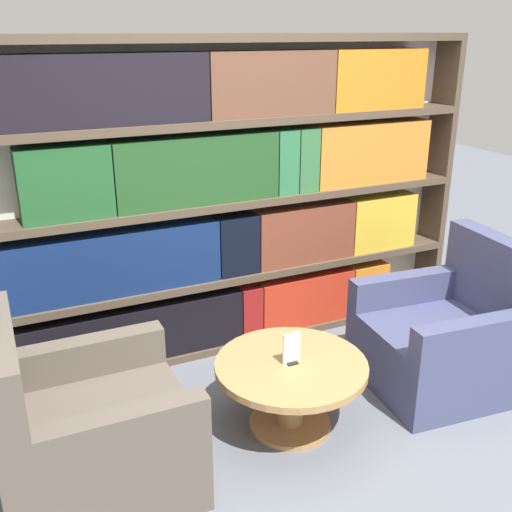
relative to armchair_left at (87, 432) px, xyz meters
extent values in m
plane|color=slate|center=(1.24, -0.27, -0.30)|extent=(14.00, 14.00, 0.00)
cube|color=silver|center=(1.24, 1.16, 0.73)|extent=(3.36, 0.05, 2.06)
cube|color=brown|center=(2.89, 1.04, 0.73)|extent=(0.05, 0.30, 2.06)
cube|color=brown|center=(1.24, 1.04, -0.28)|extent=(3.26, 0.30, 0.05)
cube|color=brown|center=(1.24, 1.04, 0.21)|extent=(3.26, 0.30, 0.05)
cube|color=brown|center=(1.24, 1.04, 0.73)|extent=(3.26, 0.30, 0.05)
cube|color=brown|center=(1.24, 1.04, 1.25)|extent=(3.26, 0.30, 0.05)
cube|color=brown|center=(1.24, 1.04, 1.74)|extent=(3.26, 0.30, 0.05)
cube|color=black|center=(0.48, 1.01, -0.07)|extent=(1.47, 0.20, 0.37)
cube|color=maroon|center=(1.30, 1.01, -0.07)|extent=(0.15, 0.20, 0.37)
cube|color=red|center=(1.75, 1.01, -0.07)|extent=(0.74, 0.20, 0.37)
cube|color=orange|center=(2.28, 1.01, -0.07)|extent=(0.31, 0.20, 0.37)
cube|color=navy|center=(0.39, 1.01, 0.44)|extent=(1.34, 0.20, 0.40)
cube|color=black|center=(1.21, 1.01, 0.44)|extent=(0.28, 0.20, 0.40)
cube|color=brown|center=(1.72, 1.01, 0.44)|extent=(0.74, 0.20, 0.40)
cube|color=gold|center=(2.37, 1.01, 0.44)|extent=(0.54, 0.20, 0.40)
cube|color=#20572A|center=(0.16, 1.01, 0.97)|extent=(0.52, 0.20, 0.42)
cube|color=#224D23|center=(0.95, 1.01, 0.97)|extent=(1.05, 0.20, 0.42)
cube|color=#2D7145|center=(1.56, 1.01, 0.97)|extent=(0.15, 0.20, 0.42)
cube|color=#356D3D|center=(1.71, 1.01, 0.97)|extent=(0.15, 0.20, 0.42)
cube|color=orange|center=(2.24, 1.01, 0.97)|extent=(0.90, 0.20, 0.42)
cube|color=black|center=(0.40, 1.01, 1.47)|extent=(1.24, 0.20, 0.39)
cube|color=brown|center=(1.45, 1.01, 1.47)|extent=(0.85, 0.20, 0.39)
cube|color=orange|center=(2.25, 1.01, 1.47)|extent=(0.72, 0.20, 0.39)
cube|color=brown|center=(0.05, 0.00, -0.10)|extent=(0.87, 0.82, 0.41)
cube|color=brown|center=(-0.31, 0.00, 0.36)|extent=(0.15, 0.82, 0.51)
cube|color=brown|center=(0.12, -0.35, 0.21)|extent=(0.73, 0.13, 0.20)
cube|color=brown|center=(0.12, 0.35, 0.21)|extent=(0.73, 0.13, 0.20)
cube|color=#42476B|center=(2.14, 0.00, -0.10)|extent=(0.94, 0.90, 0.41)
cube|color=#42476B|center=(2.50, -0.04, 0.36)|extent=(0.22, 0.83, 0.51)
cube|color=#42476B|center=(2.10, 0.35, 0.21)|extent=(0.73, 0.19, 0.20)
cube|color=#42476B|center=(2.03, -0.34, 0.21)|extent=(0.73, 0.19, 0.20)
cylinder|color=#AD7F4C|center=(1.09, -0.01, -0.12)|extent=(0.15, 0.15, 0.36)
cylinder|color=#AD7F4C|center=(1.09, -0.01, -0.29)|extent=(0.46, 0.46, 0.03)
cylinder|color=#AD7F4C|center=(1.09, -0.01, 0.08)|extent=(0.83, 0.83, 0.04)
cube|color=black|center=(1.09, -0.01, 0.11)|extent=(0.06, 0.06, 0.01)
cube|color=silver|center=(1.09, -0.01, 0.19)|extent=(0.10, 0.01, 0.18)
camera|label=1|loc=(-0.27, -2.46, 1.78)|focal=42.00mm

